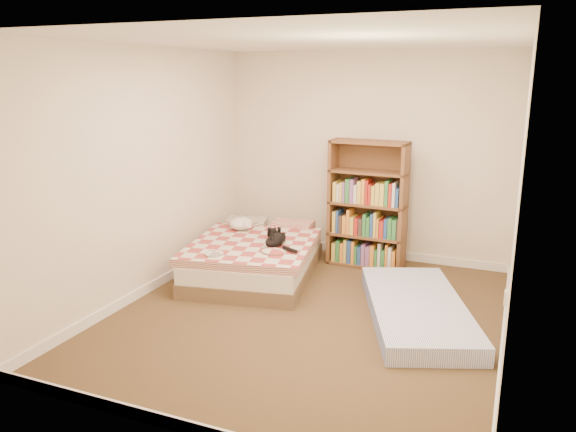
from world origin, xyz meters
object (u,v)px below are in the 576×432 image
at_px(floor_mattress, 417,309).
at_px(black_cat, 277,239).
at_px(bed, 257,256).
at_px(bookshelf, 367,221).
at_px(white_dog, 241,224).

bearing_deg(floor_mattress, black_cat, 146.20).
height_order(bed, floor_mattress, bed).
height_order(bed, bookshelf, bookshelf).
relative_size(bed, white_dog, 5.57).
bearing_deg(bed, black_cat, -32.88).
xyz_separation_m(bookshelf, floor_mattress, (0.83, -1.29, -0.47)).
bearing_deg(floor_mattress, bookshelf, 101.94).
bearing_deg(white_dog, bookshelf, 4.90).
bearing_deg(black_cat, bed, 123.32).
height_order(floor_mattress, black_cat, black_cat).
height_order(bookshelf, white_dog, bookshelf).
distance_m(bed, floor_mattress, 1.97).
bearing_deg(bookshelf, black_cat, -126.46).
xyz_separation_m(bed, bookshelf, (1.07, 0.79, 0.33)).
distance_m(bookshelf, floor_mattress, 1.60).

